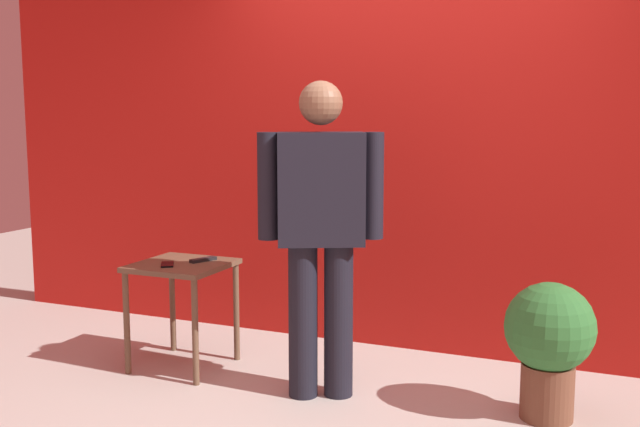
# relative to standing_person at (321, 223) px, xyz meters

# --- Properties ---
(ground_plane) EXTENTS (12.00, 12.00, 0.00)m
(ground_plane) POSITION_rel_standing_person_xyz_m (0.21, -0.27, -0.93)
(ground_plane) COLOR #B7B2A8
(back_wall_red) EXTENTS (6.21, 0.12, 2.73)m
(back_wall_red) POSITION_rel_standing_person_xyz_m (0.21, 1.00, 0.43)
(back_wall_red) COLOR red
(back_wall_red) RESTS_ON ground_plane
(standing_person) EXTENTS (0.64, 0.39, 1.67)m
(standing_person) POSITION_rel_standing_person_xyz_m (0.00, 0.00, 0.00)
(standing_person) COLOR black
(standing_person) RESTS_ON ground_plane
(side_table) EXTENTS (0.52, 0.52, 0.63)m
(side_table) POSITION_rel_standing_person_xyz_m (-0.93, 0.10, -0.41)
(side_table) COLOR brown
(side_table) RESTS_ON ground_plane
(cell_phone) EXTENTS (0.14, 0.16, 0.01)m
(cell_phone) POSITION_rel_standing_person_xyz_m (-0.97, 0.01, -0.30)
(cell_phone) COLOR black
(cell_phone) RESTS_ON side_table
(tv_remote) EXTENTS (0.11, 0.17, 0.02)m
(tv_remote) POSITION_rel_standing_person_xyz_m (-0.84, 0.19, -0.29)
(tv_remote) COLOR black
(tv_remote) RESTS_ON side_table
(potted_plant) EXTENTS (0.44, 0.44, 0.69)m
(potted_plant) POSITION_rel_standing_person_xyz_m (1.15, 0.15, -0.53)
(potted_plant) COLOR brown
(potted_plant) RESTS_ON ground_plane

